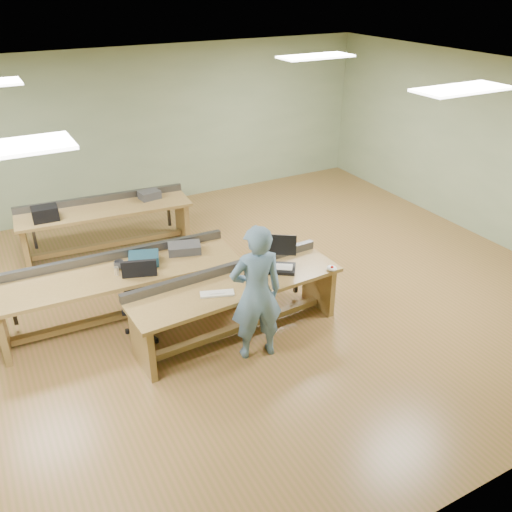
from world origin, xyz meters
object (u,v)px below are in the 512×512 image
(workbench_back, at_px, (106,219))
(person, at_px, (256,293))
(workbench_front, at_px, (236,296))
(mug, at_px, (119,265))
(camera_bag, at_px, (254,271))
(workbench_mid, at_px, (119,283))
(task_chair, at_px, (143,310))
(drinks_can, at_px, (117,271))
(parts_bin_teal, at_px, (144,259))
(parts_bin_grey, at_px, (184,248))
(laptop_base, at_px, (281,268))

(workbench_back, bearing_deg, person, -72.12)
(workbench_front, relative_size, mug, 20.61)
(camera_bag, bearing_deg, workbench_back, 125.03)
(workbench_mid, bearing_deg, person, -48.32)
(task_chair, bearing_deg, workbench_front, -9.07)
(workbench_back, distance_m, drinks_can, 2.32)
(task_chair, xyz_separation_m, parts_bin_teal, (0.21, 0.47, 0.46))
(workbench_front, bearing_deg, task_chair, 148.79)
(parts_bin_grey, bearing_deg, workbench_mid, -175.86)
(workbench_back, xyz_separation_m, drinks_can, (-0.42, -2.26, 0.25))
(parts_bin_teal, xyz_separation_m, drinks_can, (-0.40, -0.12, -0.01))
(laptop_base, height_order, drinks_can, drinks_can)
(workbench_front, bearing_deg, mug, 134.98)
(task_chair, distance_m, mug, 0.67)
(workbench_mid, relative_size, laptop_base, 8.72)
(workbench_mid, relative_size, mug, 23.37)
(parts_bin_teal, distance_m, parts_bin_grey, 0.59)
(laptop_base, distance_m, task_chair, 1.85)
(drinks_can, bearing_deg, workbench_back, 79.49)
(task_chair, xyz_separation_m, mug, (-0.11, 0.49, 0.45))
(person, bearing_deg, workbench_back, -66.22)
(workbench_mid, xyz_separation_m, laptop_base, (1.87, -0.99, 0.21))
(laptop_base, xyz_separation_m, mug, (-1.83, 1.03, 0.03))
(workbench_front, relative_size, parts_bin_grey, 6.35)
(workbench_mid, height_order, laptop_base, workbench_mid)
(mug, bearing_deg, task_chair, -76.87)
(workbench_mid, height_order, person, person)
(workbench_back, xyz_separation_m, task_chair, (-0.23, -2.61, -0.20))
(person, bearing_deg, camera_bag, -104.87)
(parts_bin_teal, xyz_separation_m, parts_bin_grey, (0.59, 0.04, -0.01))
(drinks_can, bearing_deg, workbench_front, -36.26)
(camera_bag, bearing_deg, mug, 160.60)
(laptop_base, relative_size, camera_bag, 1.59)
(person, distance_m, drinks_can, 1.89)
(laptop_base, distance_m, parts_bin_grey, 1.40)
(workbench_back, height_order, parts_bin_grey, parts_bin_grey)
(task_chair, bearing_deg, person, -25.71)
(drinks_can, bearing_deg, camera_bag, -30.03)
(drinks_can, bearing_deg, person, -48.27)
(workbench_front, distance_m, task_chair, 1.21)
(workbench_front, height_order, parts_bin_grey, parts_bin_grey)
(workbench_back, bearing_deg, mug, -94.21)
(workbench_back, distance_m, parts_bin_grey, 2.19)
(parts_bin_grey, bearing_deg, workbench_back, 105.19)
(workbench_front, bearing_deg, drinks_can, 140.74)
(laptop_base, relative_size, drinks_can, 3.40)
(person, relative_size, parts_bin_grey, 3.93)
(task_chair, bearing_deg, camera_bag, -2.64)
(mug, xyz_separation_m, drinks_can, (-0.07, -0.14, 0.00))
(laptop_base, height_order, mug, mug)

